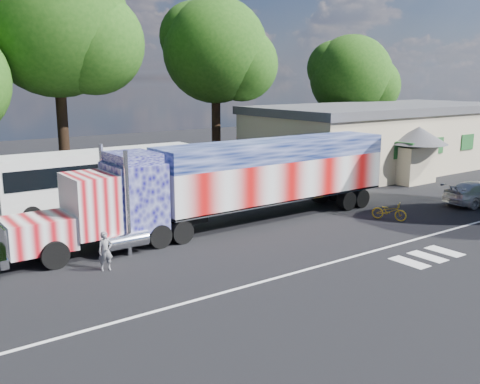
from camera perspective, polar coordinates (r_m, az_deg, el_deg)
ground at (r=23.90m, az=4.22°, el=-5.68°), size 100.00×100.00×0.00m
lane_markings at (r=22.52m, az=13.83°, el=-7.12°), size 30.00×2.67×0.01m
semi_truck at (r=26.60m, az=-0.46°, el=1.23°), size 20.73×3.27×4.42m
coach_bus at (r=31.14m, az=-14.48°, el=1.39°), size 11.37×2.65×3.31m
hall_building at (r=44.92m, az=15.03°, el=5.69°), size 22.40×12.80×5.20m
parked_car at (r=34.28m, az=24.26°, el=-0.10°), size 5.00×2.83×1.37m
woman at (r=21.26m, az=-14.16°, el=-6.12°), size 0.61×0.45×1.53m
bicycle at (r=28.95m, az=15.63°, el=-1.98°), size 1.35×1.89×0.94m
tree_far_ne at (r=52.90m, az=11.91°, el=11.88°), size 8.21×7.82×11.31m
tree_n_mid at (r=36.94m, az=-18.78°, el=16.52°), size 9.66×9.20×15.22m
tree_ne_a at (r=42.77m, az=-2.44°, el=14.77°), size 8.52×8.11×13.44m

